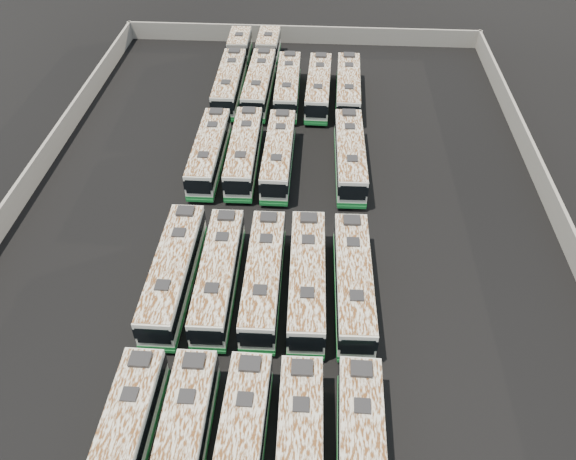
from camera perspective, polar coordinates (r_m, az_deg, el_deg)
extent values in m
plane|color=black|center=(45.66, -0.66, 0.01)|extent=(140.00, 140.00, 0.00)
cube|color=slate|center=(76.10, 1.43, 19.24)|extent=(45.20, 0.30, 2.20)
cube|color=slate|center=(48.95, 26.35, -0.15)|extent=(0.30, 73.20, 2.20)
cube|color=slate|center=(51.34, -26.36, 1.98)|extent=(0.30, 73.20, 2.20)
cube|color=silver|center=(33.56, -16.54, -20.60)|extent=(2.39, 11.33, 2.60)
cube|color=#15652D|center=(34.38, -16.22, -21.35)|extent=(2.44, 11.38, 0.40)
cube|color=black|center=(33.19, -16.69, -20.26)|extent=(2.45, 11.39, 0.87)
cube|color=beige|center=(32.43, -17.02, -19.50)|extent=(2.35, 11.11, 0.07)
cube|color=black|center=(33.49, -15.81, -15.75)|extent=(0.90, 0.90, 0.13)
cube|color=black|center=(34.61, -14.80, -12.59)|extent=(1.23, 1.04, 0.25)
cylinder|color=black|center=(36.46, -16.11, -16.25)|extent=(0.27, 0.94, 0.94)
cylinder|color=black|center=(35.90, -12.93, -16.66)|extent=(0.27, 0.94, 0.94)
cube|color=silver|center=(32.76, -10.84, -21.33)|extent=(2.48, 11.44, 2.62)
cube|color=black|center=(32.38, -10.94, -20.98)|extent=(2.54, 11.51, 0.88)
cube|color=beige|center=(31.59, -11.16, -20.23)|extent=(2.43, 11.22, 0.07)
cube|color=black|center=(32.70, -10.28, -16.29)|extent=(0.91, 0.91, 0.13)
cube|color=black|center=(33.87, -9.55, -12.98)|extent=(1.25, 1.06, 0.25)
cylinder|color=black|center=(35.66, -11.07, -16.79)|extent=(0.27, 0.95, 0.95)
cylinder|color=black|center=(35.29, -7.70, -17.10)|extent=(0.27, 0.95, 0.95)
cube|color=silver|center=(32.31, -4.93, -21.83)|extent=(2.52, 11.36, 2.60)
cube|color=black|center=(31.93, -4.98, -21.49)|extent=(2.59, 11.42, 0.87)
cube|color=beige|center=(31.13, -5.08, -20.75)|extent=(2.47, 11.13, 0.07)
cube|color=black|center=(32.24, -4.43, -16.76)|extent=(0.91, 0.91, 0.13)
cube|color=black|center=(33.41, -3.89, -13.42)|extent=(1.24, 1.06, 0.25)
cylinder|color=black|center=(35.14, -5.64, -17.22)|extent=(0.28, 0.95, 0.94)
cylinder|color=black|center=(34.93, -2.21, -17.51)|extent=(0.28, 0.95, 0.94)
cube|color=black|center=(31.62, 1.17, -22.18)|extent=(2.71, 11.64, 0.88)
cube|color=beige|center=(30.80, 1.20, -21.44)|extent=(2.59, 11.35, 0.07)
cube|color=black|center=(31.93, 1.33, -17.29)|extent=(0.93, 0.93, 0.13)
cube|color=black|center=(33.13, 1.44, -13.82)|extent=(1.27, 1.08, 0.25)
cylinder|color=black|center=(34.79, -0.47, -17.81)|extent=(0.29, 0.97, 0.96)
cylinder|color=black|center=(34.80, 3.09, -17.91)|extent=(0.29, 0.97, 0.96)
cube|color=black|center=(31.80, 7.52, -22.17)|extent=(2.57, 11.66, 0.89)
cube|color=beige|center=(30.98, 7.68, -21.42)|extent=(2.46, 11.37, 0.07)
cube|color=black|center=(32.12, 7.56, -17.29)|extent=(0.92, 0.92, 0.14)
cube|color=black|center=(33.33, 7.47, -13.82)|extent=(1.26, 1.07, 0.25)
cylinder|color=black|center=(34.90, 5.34, -17.82)|extent=(0.28, 0.97, 0.96)
cylinder|color=black|center=(35.07, 8.88, -17.90)|extent=(0.28, 0.97, 0.96)
cube|color=silver|center=(40.74, -11.52, -4.21)|extent=(2.45, 11.74, 2.69)
cube|color=#15652D|center=(41.44, -11.33, -5.16)|extent=(2.50, 11.79, 0.41)
cube|color=black|center=(40.42, -11.60, -3.78)|extent=(2.51, 11.80, 0.90)
cube|color=black|center=(36.85, -13.55, -10.46)|extent=(2.15, 0.06, 1.42)
cube|color=#15652D|center=(38.02, -13.19, -11.85)|extent=(2.45, 0.10, 0.27)
cube|color=beige|center=(39.77, -11.78, -2.84)|extent=(2.40, 11.51, 0.07)
cube|color=black|center=(38.00, -12.64, -5.48)|extent=(0.93, 0.93, 0.14)
cube|color=black|center=(41.51, -11.04, -0.24)|extent=(0.93, 0.93, 0.14)
cube|color=black|center=(43.18, -10.41, 1.90)|extent=(1.27, 1.08, 0.25)
cylinder|color=black|center=(39.54, -13.93, -9.24)|extent=(0.27, 0.98, 0.98)
cylinder|color=black|center=(39.01, -10.95, -9.50)|extent=(0.27, 0.98, 0.98)
cylinder|color=black|center=(44.37, -11.60, -1.72)|extent=(0.27, 0.98, 0.98)
cylinder|color=black|center=(43.90, -8.95, -1.85)|extent=(0.27, 0.98, 0.98)
cube|color=silver|center=(40.10, -7.05, -4.58)|extent=(2.51, 11.37, 2.60)
cube|color=#15652D|center=(40.79, -6.94, -5.49)|extent=(2.56, 11.42, 0.40)
cube|color=black|center=(39.79, -7.10, -4.15)|extent=(2.57, 11.43, 0.87)
cube|color=black|center=(36.26, -8.38, -10.77)|extent=(2.08, 0.09, 1.37)
cube|color=#15652D|center=(37.41, -8.16, -12.11)|extent=(2.36, 0.13, 0.26)
cube|color=beige|center=(39.15, -7.21, -3.24)|extent=(2.46, 11.14, 0.07)
cube|color=black|center=(37.40, -7.77, -5.85)|extent=(0.91, 0.91, 0.13)
cube|color=black|center=(40.85, -6.72, -0.67)|extent=(0.91, 0.91, 0.13)
cube|color=black|center=(42.49, -6.31, 1.45)|extent=(1.24, 1.06, 0.25)
cylinder|color=black|center=(38.82, -9.17, -9.57)|extent=(0.28, 0.95, 0.94)
cylinder|color=black|center=(38.49, -6.17, -9.75)|extent=(0.28, 0.95, 0.94)
cylinder|color=black|center=(43.58, -7.56, -2.10)|extent=(0.28, 0.95, 0.94)
cylinder|color=black|center=(43.29, -4.92, -2.21)|extent=(0.28, 0.95, 0.94)
cube|color=silver|center=(39.71, -2.48, -4.80)|extent=(2.49, 11.36, 2.60)
cube|color=#15652D|center=(40.41, -2.44, -5.72)|extent=(2.54, 11.41, 0.40)
cube|color=black|center=(39.40, -2.50, -4.37)|extent=(2.55, 11.42, 0.87)
cube|color=black|center=(35.84, -3.28, -11.09)|extent=(2.08, 0.08, 1.37)
cube|color=#15652D|center=(37.00, -3.19, -12.44)|extent=(2.36, 0.13, 0.26)
cube|color=beige|center=(38.75, -2.54, -3.46)|extent=(2.44, 11.13, 0.07)
cube|color=black|center=(36.99, -2.88, -6.10)|extent=(0.91, 0.91, 0.13)
cube|color=black|center=(40.47, -2.24, -0.85)|extent=(0.91, 0.91, 0.13)
cube|color=black|center=(42.12, -1.99, 1.29)|extent=(1.24, 1.05, 0.25)
cylinder|color=black|center=(38.34, -4.42, -9.87)|extent=(0.27, 0.95, 0.94)
cylinder|color=black|center=(38.17, -1.37, -10.02)|extent=(0.27, 0.95, 0.94)
cylinder|color=black|center=(43.14, -3.37, -2.29)|extent=(0.27, 0.95, 0.94)
cylinder|color=black|center=(43.00, -0.69, -2.39)|extent=(0.27, 0.95, 0.94)
cube|color=silver|center=(39.51, 1.96, -5.01)|extent=(2.68, 11.61, 2.65)
cube|color=#15652D|center=(40.23, 1.93, -5.95)|extent=(2.73, 11.66, 0.40)
cube|color=black|center=(39.20, 1.98, -4.57)|extent=(2.74, 11.67, 0.89)
cube|color=black|center=(35.56, 1.83, -11.51)|extent=(2.12, 0.11, 1.40)
cube|color=#15652D|center=(36.76, 1.78, -12.88)|extent=(2.41, 0.16, 0.27)
cube|color=beige|center=(38.54, 2.01, -3.64)|extent=(2.62, 11.38, 0.07)
cube|color=black|center=(36.73, 1.96, -6.37)|extent=(0.94, 0.94, 0.13)
cube|color=black|center=(40.29, 2.07, -0.96)|extent=(0.94, 0.94, 0.13)
cube|color=black|center=(41.98, 2.11, 1.24)|extent=(1.28, 1.09, 0.25)
cylinder|color=black|center=(38.02, 0.26, -10.26)|extent=(0.29, 0.97, 0.96)
cylinder|color=black|center=(38.04, 3.42, -10.34)|extent=(0.29, 0.97, 0.96)
cylinder|color=black|center=(42.95, 0.63, -2.44)|extent=(0.29, 0.97, 0.96)
cylinder|color=black|center=(42.96, 3.38, -2.51)|extent=(0.29, 0.97, 0.96)
cube|color=silver|center=(39.58, 6.64, -5.25)|extent=(2.66, 11.58, 2.64)
cube|color=#15652D|center=(40.30, 6.53, -6.18)|extent=(2.71, 11.64, 0.40)
cube|color=black|center=(39.27, 6.69, -4.82)|extent=(2.72, 11.65, 0.88)
cube|color=black|center=(35.67, 7.11, -11.75)|extent=(2.12, 0.11, 1.39)
cube|color=#15652D|center=(36.85, 6.91, -13.10)|extent=(2.40, 0.15, 0.27)
cube|color=beige|center=(38.61, 6.80, -3.89)|extent=(2.61, 11.35, 0.07)
cube|color=black|center=(36.82, 6.99, -6.62)|extent=(0.93, 0.93, 0.13)
cube|color=black|center=(40.35, 6.64, -1.21)|extent=(0.93, 0.93, 0.13)
cube|color=black|center=(42.03, 6.50, 0.99)|extent=(1.27, 1.09, 0.25)
cylinder|color=black|center=(38.03, 5.19, -10.51)|extent=(0.29, 0.97, 0.96)
cylinder|color=black|center=(38.21, 8.32, -10.55)|extent=(0.29, 0.97, 0.96)
cylinder|color=black|center=(42.92, 4.93, -2.67)|extent=(0.29, 0.97, 0.96)
cylinder|color=black|center=(43.08, 7.66, -2.74)|extent=(0.29, 0.97, 0.96)
cube|color=silver|center=(52.13, -8.00, 7.85)|extent=(2.38, 11.25, 2.58)
cube|color=#15652D|center=(52.66, -7.90, 7.00)|extent=(2.43, 11.30, 0.39)
cube|color=black|center=(51.89, -8.04, 8.24)|extent=(2.44, 11.31, 0.86)
cube|color=black|center=(47.49, -9.15, 4.32)|extent=(2.06, 0.07, 1.36)
cube|color=#15652D|center=(48.36, -8.97, 2.97)|extent=(2.34, 0.11, 0.26)
cube|color=beige|center=(51.41, -8.14, 9.06)|extent=(2.33, 11.03, 0.07)
cube|color=black|center=(49.34, -8.62, 7.59)|extent=(0.89, 0.89, 0.13)
cube|color=black|center=(53.41, -7.70, 10.59)|extent=(0.89, 0.89, 0.13)
cube|color=black|center=(55.28, -7.33, 11.85)|extent=(1.22, 1.03, 0.24)
cylinder|color=black|center=(50.15, -9.68, 4.46)|extent=(0.27, 0.94, 0.94)
cylinder|color=black|center=(49.75, -7.42, 4.40)|extent=(0.27, 0.94, 0.94)
cylinder|color=black|center=(55.88, -8.30, 8.97)|extent=(0.27, 0.94, 0.94)
cylinder|color=black|center=(55.53, -6.24, 8.94)|extent=(0.27, 0.94, 0.94)
cube|color=silver|center=(51.74, -4.47, 7.92)|extent=(2.59, 11.54, 2.63)
cube|color=#15652D|center=(52.28, -4.41, 7.04)|extent=(2.64, 11.59, 0.40)
cube|color=black|center=(51.50, -4.49, 8.32)|extent=(2.65, 11.60, 0.88)
cube|color=black|center=(46.93, -5.22, 4.28)|extent=(2.11, 0.10, 1.39)
cube|color=#15652D|center=(47.84, -5.12, 2.89)|extent=(2.40, 0.14, 0.27)
cube|color=beige|center=(51.00, -4.55, 9.17)|extent=(2.54, 11.30, 0.07)
cube|color=black|center=(48.86, -4.87, 7.65)|extent=(0.93, 0.93, 0.13)
cube|color=black|center=(53.08, -4.26, 10.74)|extent=(0.93, 0.93, 0.13)
cube|color=black|center=(55.02, -4.01, 12.03)|extent=(1.26, 1.07, 0.25)
cylinder|color=black|center=(49.60, -6.02, 4.43)|extent=(0.28, 0.96, 0.96)
cylinder|color=black|center=(49.36, -3.66, 4.37)|extent=(0.28, 0.96, 0.96)
cylinder|color=black|center=(55.55, -5.07, 9.06)|extent=(0.28, 0.96, 0.96)
cylinder|color=black|center=(55.33, -2.93, 9.03)|extent=(0.28, 0.96, 0.96)
cube|color=silver|center=(51.25, -0.96, 7.66)|extent=(2.39, 11.41, 2.61)
cube|color=#15652D|center=(51.79, -0.95, 6.79)|extent=(2.44, 11.46, 0.40)
cube|color=black|center=(51.00, -0.97, 8.06)|extent=(2.45, 11.47, 0.87)
cube|color=black|center=(46.46, -1.51, 4.00)|extent=(2.09, 0.06, 1.38)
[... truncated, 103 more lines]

